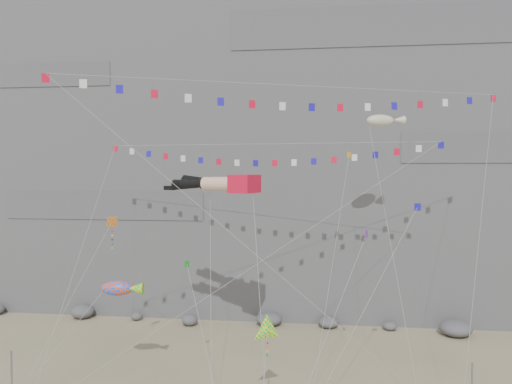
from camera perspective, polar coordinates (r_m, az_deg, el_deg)
cliff at (r=65.63m, az=2.83°, el=10.59°), size 80.00×28.00×50.00m
talus_boulders at (r=52.32m, az=1.49°, el=-14.37°), size 60.00×3.00×1.20m
anchor_pole_left at (r=37.60m, az=-26.13°, el=-19.07°), size 0.12×0.12×4.27m
legs_kite at (r=38.71m, az=-4.13°, el=0.97°), size 10.06×15.59×19.54m
flag_banner_upper at (r=43.37m, az=1.02°, el=5.49°), size 28.61×15.95×26.73m
flag_banner_lower at (r=35.59m, az=4.77°, el=12.00°), size 30.16×12.63×24.47m
harlequin_kite at (r=39.63m, az=-16.19°, el=-3.39°), size 5.07×7.88×14.32m
fish_windsock at (r=38.44m, az=-15.58°, el=-10.56°), size 7.48×6.15×10.48m
delta_kite at (r=33.25m, az=1.29°, el=-15.63°), size 1.96×8.28×9.24m
blimp_windsock at (r=43.29m, az=14.04°, el=7.86°), size 3.78×12.29×22.82m
small_kite_a at (r=39.74m, az=-5.27°, el=0.50°), size 3.11×11.78×18.59m
small_kite_b at (r=37.53m, az=12.44°, el=-4.93°), size 6.00×9.54×15.17m
small_kite_c at (r=36.07m, az=-7.83°, el=-8.51°), size 5.24×9.05×13.25m
small_kite_d at (r=42.00m, az=10.51°, el=3.67°), size 3.90×15.67×22.93m
small_kite_e at (r=35.72m, az=17.78°, el=-2.06°), size 8.69×7.94×17.14m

